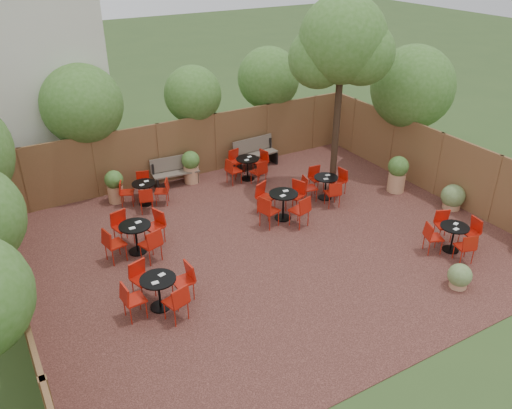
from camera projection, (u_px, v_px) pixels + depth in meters
ground at (268, 245)px, 13.63m from camera, size 80.00×80.00×0.00m
courtyard_paving at (268, 245)px, 13.62m from camera, size 12.00×10.00×0.02m
fence_back at (189, 148)px, 16.98m from camera, size 12.00×0.08×2.00m
fence_left at (14, 283)px, 10.50m from camera, size 0.08×10.00×2.00m
fence_right at (438, 164)px, 15.82m from camera, size 0.08×10.00×2.00m
neighbour_building at (7, 52)px, 15.88m from camera, size 5.00×4.00×8.00m
overhang_foliage at (167, 122)px, 13.98m from camera, size 15.93×10.38×2.78m
courtyard_tree at (342, 47)px, 14.50m from camera, size 2.66×2.56×5.82m
park_bench_left at (175, 171)px, 16.63m from camera, size 1.51×0.60×0.91m
park_bench_right at (254, 152)px, 17.92m from camera, size 1.61×0.62×0.97m
bistro_tables at (247, 213)px, 14.22m from camera, size 8.80×7.87×0.92m
planters at (194, 181)px, 15.69m from camera, size 11.36×4.61×1.15m
low_shrubs at (483, 227)px, 13.75m from camera, size 3.49×3.36×0.74m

